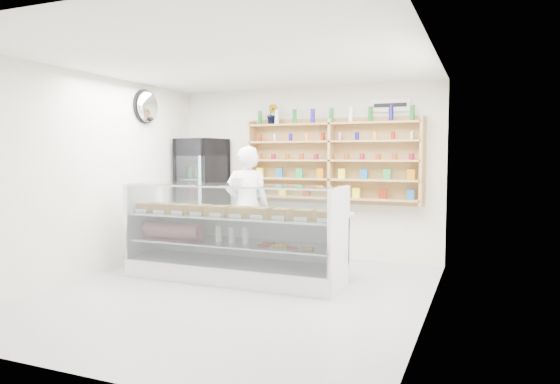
% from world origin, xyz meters
% --- Properties ---
extents(room, '(5.00, 5.00, 5.00)m').
position_xyz_m(room, '(0.00, 0.00, 1.40)').
color(room, '#A09FA4').
rests_on(room, ground).
extents(display_counter, '(2.97, 0.89, 1.29)m').
position_xyz_m(display_counter, '(-0.32, 0.59, 0.36)').
color(display_counter, white).
rests_on(display_counter, floor).
extents(shop_worker, '(0.79, 0.67, 1.82)m').
position_xyz_m(shop_worker, '(-0.51, 1.37, 0.91)').
color(shop_worker, silver).
rests_on(shop_worker, floor).
extents(drinks_cooler, '(0.81, 0.79, 1.97)m').
position_xyz_m(drinks_cooler, '(-1.77, 2.13, 0.99)').
color(drinks_cooler, black).
rests_on(drinks_cooler, floor).
extents(wall_shelving, '(2.84, 0.28, 1.33)m').
position_xyz_m(wall_shelving, '(0.50, 2.34, 1.59)').
color(wall_shelving, '#AB8650').
rests_on(wall_shelving, back_wall).
extents(potted_plant, '(0.19, 0.15, 0.33)m').
position_xyz_m(potted_plant, '(-0.52, 2.34, 2.36)').
color(potted_plant, '#1E6626').
rests_on(potted_plant, wall_shelving).
extents(security_mirror, '(0.15, 0.50, 0.50)m').
position_xyz_m(security_mirror, '(-2.17, 1.20, 2.45)').
color(security_mirror, silver).
rests_on(security_mirror, left_wall).
extents(wall_sign, '(0.62, 0.03, 0.20)m').
position_xyz_m(wall_sign, '(1.40, 2.47, 2.45)').
color(wall_sign, white).
rests_on(wall_sign, back_wall).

